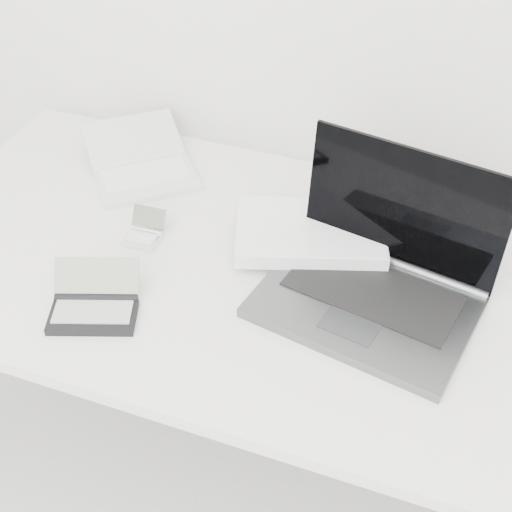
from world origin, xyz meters
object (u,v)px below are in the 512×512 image
(laptop_large, at_px, (351,260))
(palmtop_charcoal, at_px, (94,306))
(desk, at_px, (276,286))
(netbook_open_white, at_px, (143,167))

(laptop_large, distance_m, palmtop_charcoal, 0.50)
(laptop_large, relative_size, palmtop_charcoal, 2.81)
(desk, relative_size, laptop_large, 2.88)
(netbook_open_white, bearing_deg, desk, -67.76)
(desk, height_order, netbook_open_white, netbook_open_white)
(desk, distance_m, palmtop_charcoal, 0.37)
(laptop_large, height_order, netbook_open_white, laptop_large)
(desk, bearing_deg, palmtop_charcoal, -140.53)
(laptop_large, relative_size, netbook_open_white, 1.51)
(desk, xyz_separation_m, palmtop_charcoal, (-0.28, -0.23, 0.06))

